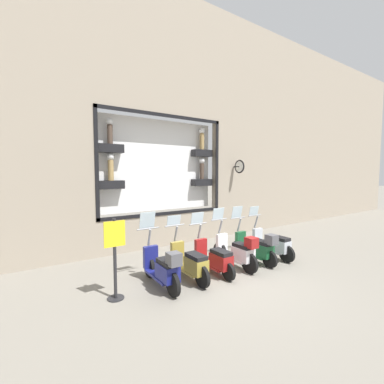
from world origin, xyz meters
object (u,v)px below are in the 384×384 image
scooter_silver_0 (272,244)px  scooter_green_1 (257,248)px  scooter_olive_4 (190,263)px  shop_sign_post (115,256)px  scooter_red_3 (215,258)px  scooter_white_2 (237,251)px  scooter_navy_5 (163,268)px

scooter_silver_0 → scooter_green_1: (-0.06, 0.79, 0.04)m
scooter_green_1 → scooter_olive_4: 2.37m
shop_sign_post → scooter_silver_0: bearing=-90.6°
scooter_red_3 → shop_sign_post: shop_sign_post is taller
scooter_green_1 → scooter_olive_4: size_ratio=1.00×
scooter_white_2 → scooter_green_1: bearing=-90.6°
scooter_silver_0 → scooter_olive_4: scooter_silver_0 is taller
scooter_green_1 → scooter_white_2: bearing=89.4°
scooter_olive_4 → shop_sign_post: size_ratio=1.03×
scooter_silver_0 → scooter_white_2: (-0.05, 1.58, 0.05)m
scooter_white_2 → scooter_red_3: 0.79m
scooter_navy_5 → shop_sign_post: 1.19m
scooter_olive_4 → shop_sign_post: bearing=88.4°
scooter_green_1 → scooter_navy_5: size_ratio=0.99×
scooter_green_1 → scooter_navy_5: (0.01, 3.16, 0.02)m
scooter_red_3 → scooter_olive_4: scooter_red_3 is taller
scooter_white_2 → scooter_olive_4: scooter_white_2 is taller
scooter_silver_0 → scooter_red_3: (-0.01, 2.37, -0.02)m
scooter_white_2 → scooter_olive_4: (0.05, 1.58, -0.05)m
scooter_silver_0 → shop_sign_post: 5.06m
scooter_silver_0 → shop_sign_post: size_ratio=1.03×
scooter_white_2 → scooter_olive_4: 1.58m
scooter_silver_0 → scooter_red_3: scooter_silver_0 is taller
scooter_green_1 → scooter_navy_5: 3.16m
shop_sign_post → scooter_green_1: bearing=-91.5°
scooter_olive_4 → scooter_navy_5: size_ratio=1.00×
scooter_green_1 → shop_sign_post: bearing=88.5°
scooter_silver_0 → scooter_red_3: size_ratio=1.01×
scooter_green_1 → shop_sign_post: size_ratio=1.02×
scooter_white_2 → scooter_red_3: bearing=86.6°
scooter_green_1 → scooter_red_3: 1.58m
scooter_white_2 → scooter_navy_5: scooter_navy_5 is taller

